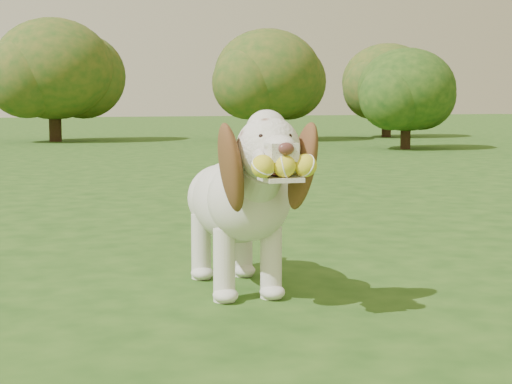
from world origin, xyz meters
name	(u,v)px	position (x,y,z in m)	size (l,w,h in m)	color
ground	(311,269)	(0.00, 0.00, 0.00)	(80.00, 80.00, 0.00)	#1F4413
dog	(240,196)	(-0.46, -0.24, 0.37)	(0.48, 1.06, 0.69)	silver
shrub_h	(387,82)	(8.42, 10.89, 1.17)	(1.92, 1.92, 1.99)	#382314
shrub_d	(406,90)	(6.00, 7.10, 0.93)	(1.53, 1.53, 1.58)	#382314
shrub_i	(54,69)	(1.64, 12.12, 1.36)	(2.24, 2.24, 2.32)	#382314
shrub_f	(268,75)	(5.41, 10.65, 1.27)	(2.08, 2.08, 2.15)	#382314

